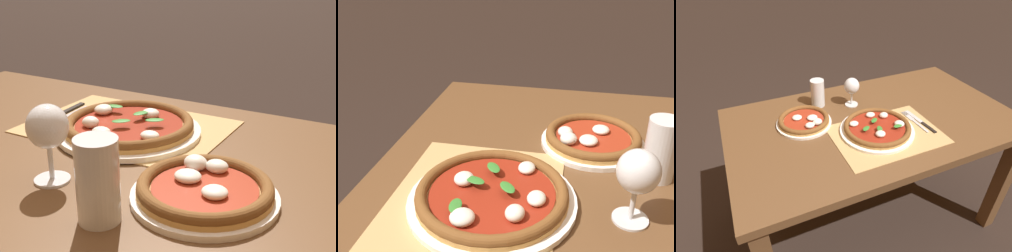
{
  "view_description": "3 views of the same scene",
  "coord_description": "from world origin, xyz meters",
  "views": [
    {
      "loc": [
        -0.63,
        0.77,
        1.16
      ],
      "look_at": [
        -0.2,
        -0.01,
        0.82
      ],
      "focal_mm": 50.0,
      "sensor_mm": 36.0,
      "label": 1
    },
    {
      "loc": [
        0.59,
        0.06,
        1.25
      ],
      "look_at": [
        -0.26,
        -0.12,
        0.81
      ],
      "focal_mm": 42.0,
      "sensor_mm": 36.0,
      "label": 2
    },
    {
      "loc": [
        -0.61,
        -1.01,
        1.51
      ],
      "look_at": [
        -0.21,
        -0.11,
        0.83
      ],
      "focal_mm": 30.0,
      "sensor_mm": 36.0,
      "label": 3
    }
  ],
  "objects": [
    {
      "name": "ground_plane",
      "position": [
        0.0,
        0.0,
        0.0
      ],
      "size": [
        24.0,
        24.0,
        0.0
      ],
      "primitive_type": "plane",
      "color": "black"
    },
    {
      "name": "dining_table",
      "position": [
        0.0,
        0.0,
        0.64
      ],
      "size": [
        1.42,
        0.82,
        0.74
      ],
      "color": "brown",
      "rests_on": "ground"
    },
    {
      "name": "paper_placemat",
      "position": [
        -0.01,
        -0.14,
        0.74
      ],
      "size": [
        0.49,
        0.35,
        0.0
      ],
      "primitive_type": "cube",
      "color": "tan",
      "rests_on": "dining_table"
    },
    {
      "name": "pizza_near",
      "position": [
        -0.04,
        -0.1,
        0.76
      ],
      "size": [
        0.35,
        0.35,
        0.05
      ],
      "color": "white",
      "rests_on": "paper_placemat"
    },
    {
      "name": "pizza_far",
      "position": [
        -0.33,
        0.1,
        0.76
      ],
      "size": [
        0.27,
        0.27,
        0.05
      ],
      "color": "white",
      "rests_on": "dining_table"
    },
    {
      "name": "wine_glass",
      "position": [
        -0.04,
        0.17,
        0.85
      ],
      "size": [
        0.08,
        0.08,
        0.16
      ],
      "color": "silver",
      "rests_on": "dining_table"
    },
    {
      "name": "pint_glass",
      "position": [
        -0.21,
        0.24,
        0.81
      ],
      "size": [
        0.07,
        0.07,
        0.15
      ],
      "color": "silver",
      "rests_on": "dining_table"
    },
    {
      "name": "fork",
      "position": [
        0.17,
        -0.11,
        0.75
      ],
      "size": [
        0.02,
        0.2,
        0.0
      ],
      "color": "#B7B7BC",
      "rests_on": "paper_placemat"
    },
    {
      "name": "knife",
      "position": [
        0.19,
        -0.12,
        0.75
      ],
      "size": [
        0.03,
        0.22,
        0.01
      ],
      "color": "black",
      "rests_on": "paper_placemat"
    }
  ]
}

